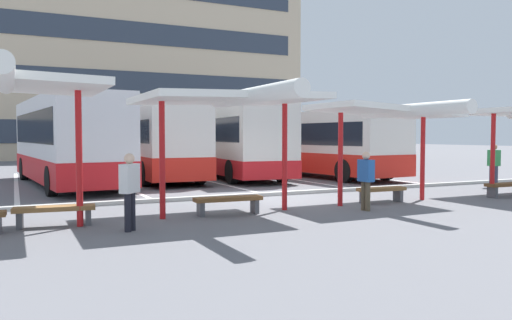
% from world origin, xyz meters
% --- Properties ---
extents(ground_plane, '(160.00, 160.00, 0.00)m').
position_xyz_m(ground_plane, '(0.00, 0.00, 0.00)').
color(ground_plane, slate).
extents(terminal_building, '(36.54, 10.71, 23.93)m').
position_xyz_m(terminal_building, '(0.03, 34.86, 10.61)').
color(terminal_building, '#C6B293').
rests_on(terminal_building, ground).
extents(coach_bus_0, '(3.61, 10.60, 3.79)m').
position_xyz_m(coach_bus_0, '(-5.71, 7.29, 1.76)').
color(coach_bus_0, silver).
rests_on(coach_bus_0, ground).
extents(coach_bus_1, '(2.66, 10.94, 3.50)m').
position_xyz_m(coach_bus_1, '(-1.85, 9.27, 1.60)').
color(coach_bus_1, silver).
rests_on(coach_bus_1, ground).
extents(coach_bus_2, '(3.20, 10.50, 3.66)m').
position_xyz_m(coach_bus_2, '(1.77, 8.39, 1.70)').
color(coach_bus_2, silver).
rests_on(coach_bus_2, ground).
extents(coach_bus_3, '(3.55, 10.81, 3.46)m').
position_xyz_m(coach_bus_3, '(5.78, 7.17, 1.58)').
color(coach_bus_3, silver).
rests_on(coach_bus_3, ground).
extents(lane_stripe_0, '(0.16, 14.00, 0.01)m').
position_xyz_m(lane_stripe_0, '(-7.58, 8.00, 0.00)').
color(lane_stripe_0, white).
rests_on(lane_stripe_0, ground).
extents(lane_stripe_1, '(0.16, 14.00, 0.01)m').
position_xyz_m(lane_stripe_1, '(-3.79, 8.00, 0.00)').
color(lane_stripe_1, white).
rests_on(lane_stripe_1, ground).
extents(lane_stripe_2, '(0.16, 14.00, 0.01)m').
position_xyz_m(lane_stripe_2, '(0.00, 8.00, 0.00)').
color(lane_stripe_2, white).
rests_on(lane_stripe_2, ground).
extents(lane_stripe_3, '(0.16, 14.00, 0.01)m').
position_xyz_m(lane_stripe_3, '(3.79, 8.00, 0.00)').
color(lane_stripe_3, white).
rests_on(lane_stripe_3, ground).
extents(lane_stripe_4, '(0.16, 14.00, 0.01)m').
position_xyz_m(lane_stripe_4, '(7.58, 8.00, 0.00)').
color(lane_stripe_4, white).
rests_on(lane_stripe_4, ground).
extents(waiting_shelter_0, '(3.81, 5.06, 3.23)m').
position_xyz_m(waiting_shelter_0, '(-7.76, -2.82, 3.00)').
color(waiting_shelter_0, red).
rests_on(waiting_shelter_0, ground).
extents(bench_1, '(1.72, 0.59, 0.45)m').
position_xyz_m(bench_1, '(-6.86, -2.35, 0.34)').
color(bench_1, brown).
rests_on(bench_1, ground).
extents(waiting_shelter_1, '(4.32, 5.33, 3.06)m').
position_xyz_m(waiting_shelter_1, '(-2.80, -2.64, 2.85)').
color(waiting_shelter_1, red).
rests_on(waiting_shelter_1, ground).
extents(bench_2, '(1.76, 0.52, 0.45)m').
position_xyz_m(bench_2, '(-2.80, -2.44, 0.34)').
color(bench_2, brown).
rests_on(bench_2, ground).
extents(waiting_shelter_2, '(4.06, 4.45, 2.89)m').
position_xyz_m(waiting_shelter_2, '(2.18, -2.61, 2.64)').
color(waiting_shelter_2, red).
rests_on(waiting_shelter_2, ground).
extents(bench_3, '(1.54, 0.46, 0.45)m').
position_xyz_m(bench_3, '(2.18, -2.29, 0.33)').
color(bench_3, brown).
rests_on(bench_3, ground).
extents(bench_4, '(1.53, 0.46, 0.45)m').
position_xyz_m(bench_4, '(6.73, -2.94, 0.33)').
color(bench_4, brown).
rests_on(bench_4, ground).
extents(platform_kerb, '(44.00, 0.24, 0.12)m').
position_xyz_m(platform_kerb, '(0.00, 0.62, 0.06)').
color(platform_kerb, '#ADADA8').
rests_on(platform_kerb, ground).
extents(waiting_passenger_0, '(0.47, 0.51, 1.66)m').
position_xyz_m(waiting_passenger_0, '(9.03, -0.59, 0.96)').
color(waiting_passenger_0, '#33384C').
rests_on(waiting_passenger_0, ground).
extents(waiting_passenger_1, '(0.48, 0.49, 1.62)m').
position_xyz_m(waiting_passenger_1, '(-5.49, -3.59, 0.93)').
color(waiting_passenger_1, black).
rests_on(waiting_passenger_1, ground).
extents(waiting_passenger_2, '(0.24, 0.46, 1.56)m').
position_xyz_m(waiting_passenger_2, '(0.73, -3.40, 0.89)').
color(waiting_passenger_2, brown).
rests_on(waiting_passenger_2, ground).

